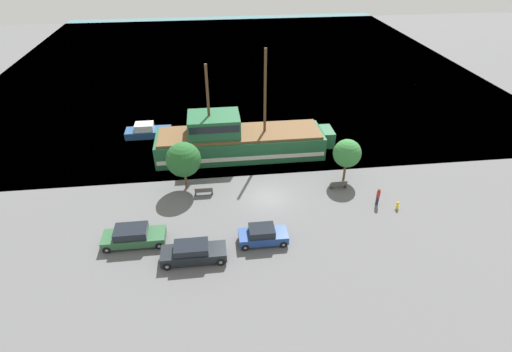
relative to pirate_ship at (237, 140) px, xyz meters
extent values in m
plane|color=#5B5B5E|center=(2.27, -8.53, -1.77)|extent=(160.00, 160.00, 0.00)
plane|color=teal|center=(2.27, 35.47, -1.77)|extent=(80.00, 80.00, 0.00)
cube|color=#1E5633|center=(0.29, 0.00, -0.52)|extent=(18.12, 4.99, 2.51)
cube|color=silver|center=(0.29, 0.00, -0.89)|extent=(17.76, 5.07, 0.45)
cube|color=#1E5633|center=(9.95, 0.00, -0.14)|extent=(1.40, 2.75, 1.76)
cube|color=brown|center=(0.29, 0.00, 0.86)|extent=(17.39, 4.59, 0.25)
cube|color=#1E5633|center=(-2.43, 0.00, 2.04)|extent=(5.44, 4.00, 2.11)
cube|color=black|center=(-2.43, 0.00, 2.36)|extent=(5.16, 4.06, 0.76)
cylinder|color=#4C331E|center=(3.00, 0.00, 5.43)|extent=(0.28, 0.28, 8.88)
cylinder|color=#4C331E|center=(-2.88, 0.00, 4.76)|extent=(0.28, 0.28, 7.55)
cube|color=navy|center=(-10.30, 5.82, -1.34)|extent=(5.37, 2.10, 0.86)
cube|color=silver|center=(-10.71, 5.82, -0.53)|extent=(2.15, 1.64, 0.77)
cube|color=black|center=(-10.06, 5.82, -0.53)|extent=(0.12, 1.47, 0.62)
cube|color=black|center=(-4.64, -15.93, -1.15)|extent=(4.97, 1.79, 0.71)
cube|color=black|center=(-4.79, -15.93, -0.52)|extent=(2.58, 1.62, 0.57)
cylinder|color=black|center=(-2.65, -16.74, -1.42)|extent=(0.70, 0.22, 0.70)
cylinder|color=gray|center=(-2.65, -16.74, -1.42)|extent=(0.26, 0.25, 0.26)
cylinder|color=black|center=(-2.65, -15.12, -1.42)|extent=(0.70, 0.22, 0.70)
cylinder|color=gray|center=(-2.65, -15.12, -1.42)|extent=(0.26, 0.25, 0.26)
cylinder|color=black|center=(-6.63, -16.74, -1.42)|extent=(0.70, 0.22, 0.70)
cylinder|color=gray|center=(-6.63, -16.74, -1.42)|extent=(0.26, 0.25, 0.26)
cylinder|color=black|center=(-6.63, -15.12, -1.42)|extent=(0.70, 0.22, 0.70)
cylinder|color=gray|center=(-6.63, -15.12, -1.42)|extent=(0.26, 0.25, 0.26)
cube|color=navy|center=(0.89, -14.59, -1.19)|extent=(3.93, 1.73, 0.70)
cube|color=black|center=(0.77, -14.59, -0.55)|extent=(2.04, 1.56, 0.58)
cylinder|color=black|center=(2.41, -15.37, -1.46)|extent=(0.62, 0.22, 0.62)
cylinder|color=gray|center=(2.41, -15.37, -1.46)|extent=(0.24, 0.25, 0.24)
cylinder|color=black|center=(2.41, -13.81, -1.46)|extent=(0.62, 0.22, 0.62)
cylinder|color=gray|center=(2.41, -13.81, -1.46)|extent=(0.24, 0.25, 0.24)
cylinder|color=black|center=(-0.64, -15.37, -1.46)|extent=(0.62, 0.22, 0.62)
cylinder|color=gray|center=(-0.64, -15.37, -1.46)|extent=(0.24, 0.25, 0.24)
cylinder|color=black|center=(-0.64, -13.81, -1.46)|extent=(0.62, 0.22, 0.62)
cylinder|color=gray|center=(-0.64, -13.81, -1.46)|extent=(0.24, 0.25, 0.24)
cube|color=#2D5B38|center=(-9.42, -13.49, -1.19)|extent=(4.96, 1.92, 0.67)
cube|color=black|center=(-9.57, -13.49, -0.53)|extent=(2.58, 1.73, 0.64)
cylinder|color=black|center=(-7.40, -14.36, -1.45)|extent=(0.65, 0.22, 0.65)
cylinder|color=gray|center=(-7.40, -14.36, -1.45)|extent=(0.25, 0.25, 0.25)
cylinder|color=black|center=(-7.40, -12.62, -1.45)|extent=(0.65, 0.22, 0.65)
cylinder|color=gray|center=(-7.40, -12.62, -1.45)|extent=(0.25, 0.25, 0.25)
cylinder|color=black|center=(-11.45, -14.36, -1.45)|extent=(0.65, 0.22, 0.65)
cylinder|color=gray|center=(-11.45, -14.36, -1.45)|extent=(0.25, 0.25, 0.25)
cylinder|color=black|center=(-11.45, -12.62, -1.45)|extent=(0.65, 0.22, 0.65)
cylinder|color=gray|center=(-11.45, -12.62, -1.45)|extent=(0.25, 0.25, 0.25)
cylinder|color=yellow|center=(13.54, -11.64, -1.49)|extent=(0.22, 0.22, 0.56)
sphere|color=yellow|center=(13.54, -11.64, -1.13)|extent=(0.25, 0.25, 0.25)
cylinder|color=yellow|center=(13.38, -11.64, -1.46)|extent=(0.10, 0.09, 0.09)
cylinder|color=yellow|center=(13.70, -11.64, -1.46)|extent=(0.10, 0.09, 0.09)
cube|color=#4C4742|center=(9.19, -7.79, -1.35)|extent=(1.59, 0.45, 0.05)
cube|color=#4C4742|center=(9.19, -7.98, -1.12)|extent=(1.59, 0.06, 0.40)
cube|color=#2D2D2D|center=(8.46, -7.79, -1.57)|extent=(0.12, 0.36, 0.40)
cube|color=#2D2D2D|center=(9.93, -7.79, -1.57)|extent=(0.12, 0.36, 0.40)
cube|color=#4C4742|center=(-3.81, -7.32, -1.35)|extent=(1.68, 0.45, 0.05)
cube|color=#4C4742|center=(-3.81, -7.51, -1.12)|extent=(1.68, 0.06, 0.40)
cube|color=#2D2D2D|center=(-4.59, -7.32, -1.57)|extent=(0.12, 0.36, 0.40)
cube|color=#2D2D2D|center=(-3.03, -7.32, -1.57)|extent=(0.12, 0.36, 0.40)
cylinder|color=#232838|center=(11.96, -10.78, -1.34)|extent=(0.27, 0.27, 0.86)
cylinder|color=#B22323|center=(11.96, -10.78, -0.58)|extent=(0.32, 0.32, 0.66)
sphere|color=#8C664C|center=(11.96, -10.78, -0.13)|extent=(0.23, 0.23, 0.23)
cylinder|color=brown|center=(-5.49, -6.05, -0.85)|extent=(0.24, 0.24, 1.85)
sphere|color=#235B28|center=(-5.49, -6.05, 1.47)|extent=(3.30, 3.30, 3.30)
cylinder|color=brown|center=(10.22, -6.31, -0.86)|extent=(0.24, 0.24, 1.83)
sphere|color=#337A38|center=(10.22, -6.31, 1.23)|extent=(2.75, 2.75, 2.75)
camera|label=1|loc=(-2.59, -38.70, 20.34)|focal=28.00mm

